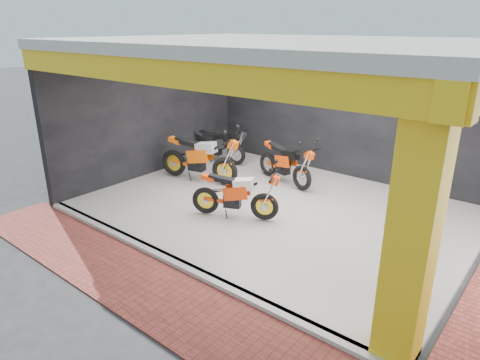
% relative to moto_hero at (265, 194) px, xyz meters
% --- Properties ---
extents(ground, '(80.00, 80.00, 0.00)m').
position_rel_moto_hero_xyz_m(ground, '(-0.23, -1.25, -0.71)').
color(ground, '#2D2D30').
rests_on(ground, ground).
extents(showroom_floor, '(8.00, 6.00, 0.10)m').
position_rel_moto_hero_xyz_m(showroom_floor, '(-0.23, 0.75, -0.66)').
color(showroom_floor, silver).
rests_on(showroom_floor, ground).
extents(showroom_ceiling, '(8.40, 6.40, 0.20)m').
position_rel_moto_hero_xyz_m(showroom_ceiling, '(-0.23, 0.75, 2.89)').
color(showroom_ceiling, beige).
rests_on(showroom_ceiling, corner_column).
extents(back_wall, '(8.20, 0.20, 3.50)m').
position_rel_moto_hero_xyz_m(back_wall, '(-0.23, 3.85, 1.04)').
color(back_wall, black).
rests_on(back_wall, ground).
extents(left_wall, '(0.20, 6.20, 3.50)m').
position_rel_moto_hero_xyz_m(left_wall, '(-4.33, 0.75, 1.04)').
color(left_wall, black).
rests_on(left_wall, ground).
extents(corner_column, '(0.50, 0.50, 3.50)m').
position_rel_moto_hero_xyz_m(corner_column, '(3.52, -2.00, 1.04)').
color(corner_column, yellow).
rests_on(corner_column, ground).
extents(header_beam_front, '(8.40, 0.30, 0.40)m').
position_rel_moto_hero_xyz_m(header_beam_front, '(-0.23, -2.25, 2.59)').
color(header_beam_front, yellow).
rests_on(header_beam_front, corner_column).
extents(floor_kerb, '(8.00, 0.20, 0.10)m').
position_rel_moto_hero_xyz_m(floor_kerb, '(-0.23, -2.27, -0.66)').
color(floor_kerb, silver).
rests_on(floor_kerb, ground).
extents(paver_front, '(9.00, 1.40, 0.03)m').
position_rel_moto_hero_xyz_m(paver_front, '(-0.23, -3.05, -0.69)').
color(paver_front, '#9B3B32').
rests_on(paver_front, ground).
extents(moto_hero, '(2.12, 1.49, 1.22)m').
position_rel_moto_hero_xyz_m(moto_hero, '(0.00, 0.00, 0.00)').
color(moto_hero, '#F73D0A').
rests_on(moto_hero, showroom_floor).
extents(moto_row_a, '(2.52, 1.39, 1.46)m').
position_rel_moto_hero_xyz_m(moto_row_a, '(-2.01, 1.05, 0.12)').
color(moto_row_a, '#EC5A09').
rests_on(moto_row_a, showroom_floor).
extents(moto_row_b, '(2.21, 1.31, 1.27)m').
position_rel_moto_hero_xyz_m(moto_row_b, '(-0.31, 1.98, 0.03)').
color(moto_row_b, '#F5450A').
rests_on(moto_row_b, showroom_floor).
extents(moto_row_d, '(2.09, 1.15, 1.21)m').
position_rel_moto_hero_xyz_m(moto_row_d, '(-2.87, 2.53, -0.00)').
color(moto_row_d, black).
rests_on(moto_row_d, showroom_floor).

